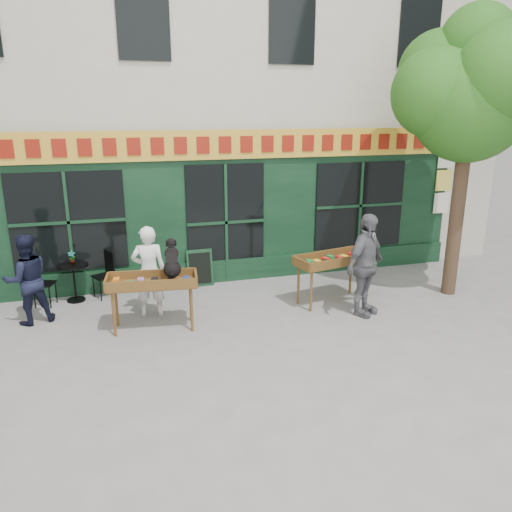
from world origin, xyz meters
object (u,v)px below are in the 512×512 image
object	(u,v)px
dog	(172,257)
woman	(149,271)
bistro_table	(74,275)
man_right	(365,265)
man_left	(27,280)
book_cart_center	(152,284)
book_cart_right	(333,262)

from	to	relation	value
dog	woman	xyz separation A→B (m)	(-0.35, 0.70, -0.44)
woman	bistro_table	world-z (taller)	woman
man_right	man_left	bearing A→B (deg)	135.06
book_cart_center	book_cart_right	xyz separation A→B (m)	(3.52, 0.31, 0.00)
book_cart_center	woman	size ratio (longest dim) A/B	0.92
book_cart_center	man_right	size ratio (longest dim) A/B	0.81
dog	bistro_table	xyz separation A→B (m)	(-1.75, 1.82, -0.75)
book_cart_right	man_right	bearing A→B (deg)	-80.68
dog	woman	distance (m)	0.90
woman	bistro_table	size ratio (longest dim) A/B	2.24
book_cart_center	bistro_table	size ratio (longest dim) A/B	2.06
woman	dog	bearing A→B (deg)	123.29
book_cart_center	book_cart_right	distance (m)	3.53
dog	man_left	world-z (taller)	man_left
woman	man_left	bearing A→B (deg)	0.76
man_right	man_left	size ratio (longest dim) A/B	1.17
dog	book_cart_right	world-z (taller)	dog
dog	bistro_table	bearing A→B (deg)	140.61
woman	bistro_table	bearing A→B (deg)	-31.92
dog	book_cart_right	xyz separation A→B (m)	(3.17, 0.36, -0.47)
woman	book_cart_right	distance (m)	3.53
book_cart_right	dog	bearing A→B (deg)	174.05
book_cart_right	man_right	size ratio (longest dim) A/B	0.83
man_left	woman	bearing A→B (deg)	155.95
man_right	man_left	distance (m)	6.06
book_cart_center	woman	world-z (taller)	woman
man_right	book_cart_center	bearing A→B (deg)	140.98
bistro_table	dog	bearing A→B (deg)	-46.12
woman	man_right	distance (m)	3.97
dog	book_cart_right	distance (m)	3.22
book_cart_right	bistro_table	bearing A→B (deg)	151.01
book_cart_right	bistro_table	distance (m)	5.14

